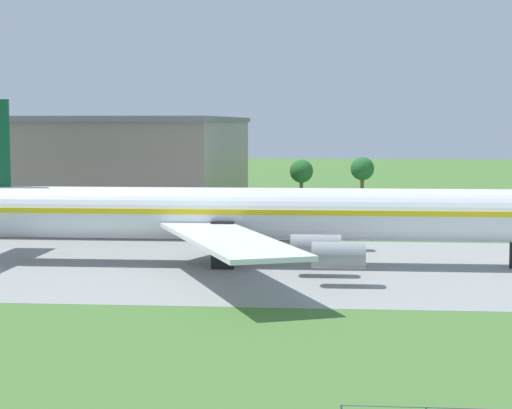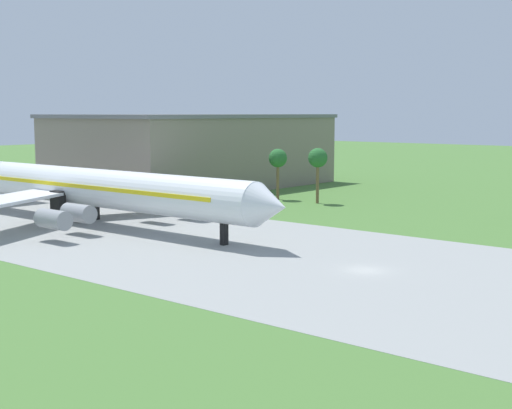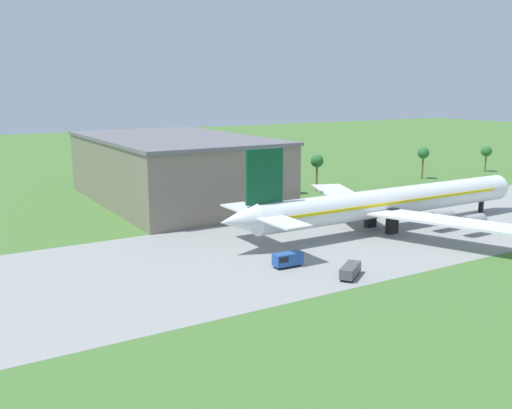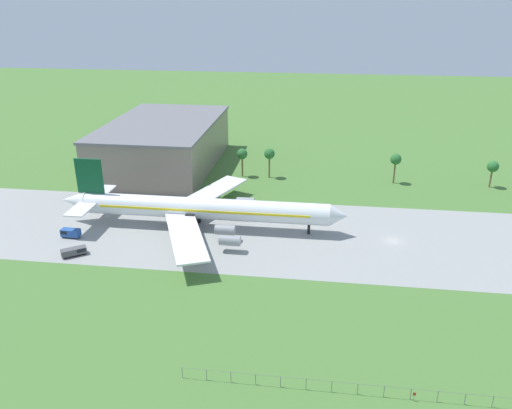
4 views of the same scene
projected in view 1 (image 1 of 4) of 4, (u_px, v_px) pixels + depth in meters
The scene contains 2 objects.
jet_airliner at pixel (244, 214), 100.71m from camera, with size 77.17×57.91×18.06m.
terminal_building at pixel (122, 167), 152.78m from camera, with size 36.72×61.20×16.38m.
Camera 1 is at (-40.27, -98.33, 15.52)m, focal length 65.00 mm.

